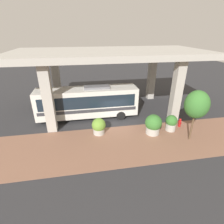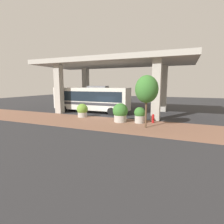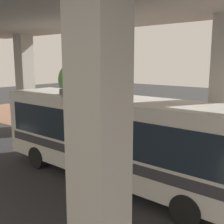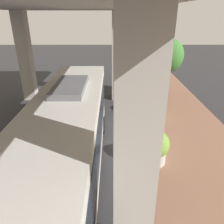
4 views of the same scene
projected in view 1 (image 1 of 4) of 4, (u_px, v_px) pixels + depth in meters
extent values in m
plane|color=#2D2D30|center=(117.00, 127.00, 18.18)|extent=(80.00, 80.00, 0.00)
cube|color=#845B47|center=(123.00, 144.00, 15.51)|extent=(6.00, 40.00, 0.02)
cube|color=#ADA89E|center=(177.00, 92.00, 18.22)|extent=(0.90, 0.90, 6.57)
cube|color=#ADA89E|center=(48.00, 100.00, 16.23)|extent=(0.90, 0.90, 6.57)
cube|color=#ADA89E|center=(152.00, 76.00, 24.45)|extent=(0.90, 0.90, 6.57)
cube|color=#ADA89E|center=(57.00, 80.00, 22.46)|extent=(0.90, 0.90, 6.57)
cube|color=#ADA89E|center=(110.00, 53.00, 18.80)|extent=(9.40, 20.90, 0.60)
cube|color=silver|center=(87.00, 102.00, 19.30)|extent=(2.47, 10.94, 3.02)
cube|color=#19232D|center=(87.00, 99.00, 19.15)|extent=(2.51, 10.07, 1.33)
cube|color=#333338|center=(88.00, 107.00, 19.56)|extent=(2.51, 10.39, 0.36)
cube|color=slate|center=(97.00, 87.00, 18.77)|extent=(1.24, 2.74, 0.24)
cylinder|color=black|center=(52.00, 121.00, 18.31)|extent=(0.28, 1.00, 1.00)
cylinder|color=black|center=(55.00, 112.00, 20.37)|extent=(0.28, 1.00, 1.00)
cylinder|color=black|center=(121.00, 116.00, 19.45)|extent=(0.28, 1.00, 1.00)
cylinder|color=black|center=(117.00, 107.00, 21.51)|extent=(0.28, 1.00, 1.00)
cylinder|color=#B21919|center=(180.00, 123.00, 18.10)|extent=(0.26, 0.26, 0.73)
sphere|color=#B21919|center=(180.00, 120.00, 17.91)|extent=(0.24, 0.24, 0.24)
cylinder|color=#B21919|center=(181.00, 123.00, 17.88)|extent=(0.15, 0.12, 0.12)
cylinder|color=#B21919|center=(179.00, 122.00, 18.22)|extent=(0.15, 0.12, 0.12)
cylinder|color=#ADA89E|center=(153.00, 130.00, 16.90)|extent=(1.29, 1.29, 0.74)
sphere|color=#38722D|center=(153.00, 123.00, 16.55)|extent=(1.59, 1.59, 1.59)
sphere|color=#993F8C|center=(154.00, 124.00, 16.83)|extent=(0.45, 0.45, 0.45)
cylinder|color=#ADA89E|center=(171.00, 127.00, 17.44)|extent=(0.98, 0.98, 0.76)
sphere|color=#38722D|center=(172.00, 121.00, 17.14)|extent=(1.13, 1.13, 1.13)
sphere|color=#BF334C|center=(172.00, 122.00, 17.34)|extent=(0.34, 0.34, 0.34)
cylinder|color=#ADA89E|center=(99.00, 131.00, 16.90)|extent=(1.09, 1.09, 0.60)
sphere|color=olive|center=(99.00, 125.00, 16.61)|extent=(1.32, 1.32, 1.32)
sphere|color=orange|center=(100.00, 126.00, 16.84)|extent=(0.38, 0.38, 0.38)
cylinder|color=brown|center=(192.00, 126.00, 15.53)|extent=(0.16, 0.16, 2.88)
ellipsoid|color=#38722D|center=(197.00, 104.00, 14.66)|extent=(2.03, 2.03, 2.43)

